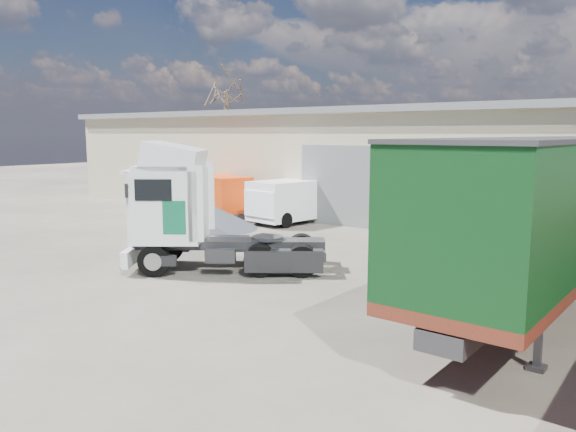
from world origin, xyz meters
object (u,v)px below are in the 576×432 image
Objects in this scene: box_trailer at (550,205)px; orange_skip at (222,199)px; bare_tree at (226,82)px; panel_van at (294,200)px; tractor_unit at (195,216)px.

box_trailer is 3.33× the size of orange_skip.
panel_van is (13.80, -10.40, -6.90)m from bare_tree.
box_trailer is 17.52m from orange_skip.
panel_van is (-2.97, 9.23, -0.62)m from tractor_unit.
tractor_unit is at bearing -49.48° from bare_tree.
orange_skip is (-6.86, 8.46, -0.76)m from tractor_unit.
box_trailer reaches higher than panel_van.
box_trailer is 14.31m from panel_van.
bare_tree is 16.51m from orange_skip.
orange_skip is at bearing -48.42° from bare_tree.
tractor_unit is 10.92m from orange_skip.
bare_tree is 18.61m from panel_van.
tractor_unit is 1.17× the size of panel_van.
box_trailer is (9.45, 2.27, 0.81)m from tractor_unit.
tractor_unit is at bearing -164.38° from box_trailer.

